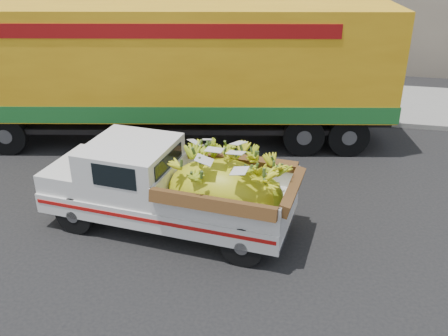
# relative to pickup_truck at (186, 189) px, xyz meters

# --- Properties ---
(ground) EXTENTS (100.00, 100.00, 0.00)m
(ground) POSITION_rel_pickup_truck_xyz_m (-1.85, 0.14, -0.94)
(ground) COLOR black
(ground) RESTS_ON ground
(curb) EXTENTS (60.00, 0.25, 0.15)m
(curb) POSITION_rel_pickup_truck_xyz_m (-1.85, 6.97, -0.87)
(curb) COLOR gray
(curb) RESTS_ON ground
(sidewalk) EXTENTS (60.00, 4.00, 0.14)m
(sidewalk) POSITION_rel_pickup_truck_xyz_m (-1.85, 9.07, -0.87)
(sidewalk) COLOR gray
(sidewalk) RESTS_ON ground
(pickup_truck) EXTENTS (5.17, 2.35, 1.75)m
(pickup_truck) POSITION_rel_pickup_truck_xyz_m (0.00, 0.00, 0.00)
(pickup_truck) COLOR black
(pickup_truck) RESTS_ON ground
(semi_trailer) EXTENTS (12.08, 4.78, 3.80)m
(semi_trailer) POSITION_rel_pickup_truck_xyz_m (-1.52, 4.52, 1.18)
(semi_trailer) COLOR black
(semi_trailer) RESTS_ON ground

